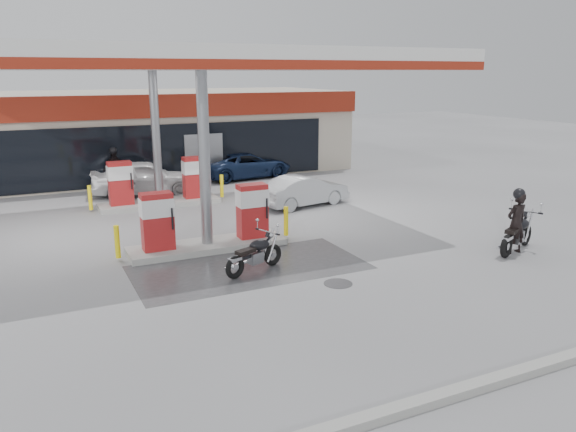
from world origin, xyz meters
name	(u,v)px	position (x,y,z in m)	size (l,w,h in m)	color
ground	(231,270)	(0.00, 0.00, 0.00)	(90.00, 90.00, 0.00)	gray
wet_patch	(249,267)	(0.50, 0.00, 0.00)	(6.00, 3.00, 0.00)	#4C4C4F
drain_cover	(338,283)	(2.00, -2.00, 0.00)	(0.70, 0.70, 0.01)	#38383A
kerb	(393,412)	(0.00, -7.00, 0.07)	(28.00, 0.25, 0.15)	gray
store_building	(121,133)	(0.01, 15.94, 2.01)	(22.00, 8.22, 4.00)	beige
canopy	(172,61)	(0.00, 5.00, 5.27)	(16.00, 10.02, 5.51)	silver
pump_island_near	(207,225)	(0.00, 2.00, 0.71)	(5.14, 1.30, 1.78)	#9E9E99
pump_island_far	(159,187)	(0.00, 8.00, 0.71)	(5.14, 1.30, 1.78)	#9E9E99
main_motorcycle	(517,235)	(7.86, -1.98, 0.49)	(2.03, 1.09, 1.10)	black
biker_main	(516,223)	(7.68, -2.06, 0.87)	(0.64, 0.42, 1.75)	black
parked_motorcycle	(255,255)	(0.53, -0.34, 0.44)	(1.83, 0.94, 0.98)	black
sedan_white	(144,177)	(-0.11, 10.20, 0.73)	(1.71, 4.26, 1.45)	silver
attendant	(127,182)	(-1.00, 9.00, 0.81)	(0.78, 0.61, 1.61)	slate
hatchback_silver	(304,191)	(4.96, 5.60, 0.58)	(1.24, 3.55, 1.17)	#A7ABAF
parked_car_left	(26,173)	(-4.50, 13.99, 0.64)	(1.80, 4.43, 1.29)	black
parked_car_right	(246,165)	(5.09, 12.00, 0.62)	(2.04, 4.43, 1.23)	#152446
biker_walking	(114,170)	(-1.04, 11.80, 0.87)	(1.02, 0.42, 1.74)	black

